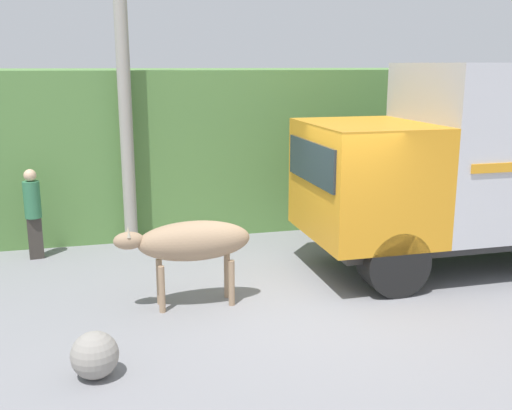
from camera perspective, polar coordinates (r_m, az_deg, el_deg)
name	(u,v)px	position (r m, az deg, el deg)	size (l,w,h in m)	color
ground_plane	(312,303)	(9.00, 5.37, -9.24)	(60.00, 60.00, 0.00)	gray
hillside_embankment	(217,136)	(15.32, -3.69, 6.58)	(32.00, 6.63, 3.32)	#568442
cargo_truck	(494,159)	(11.01, 21.69, 4.11)	(6.17, 2.39, 3.46)	#2D2D2D
brown_cow	(192,242)	(8.62, -6.16, -3.56)	(1.95, 0.58, 1.26)	#9E7F60
pedestrian_on_hill	(33,209)	(11.40, -20.48, -0.37)	(0.33, 0.33, 1.64)	#38332D
utility_pole	(123,55)	(11.32, -12.59, 13.75)	(0.90, 0.24, 6.97)	#9E998E
roadside_rock	(95,355)	(7.12, -15.11, -13.63)	(0.54, 0.54, 0.54)	gray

